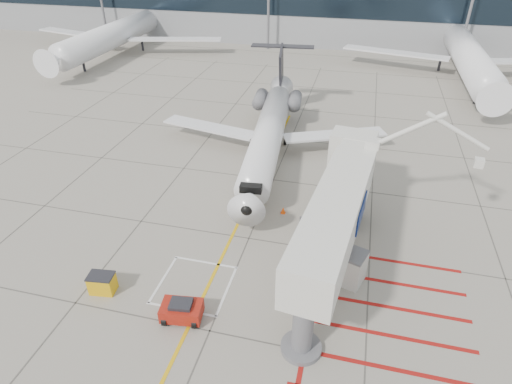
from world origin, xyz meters
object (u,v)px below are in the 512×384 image
(pushback_tug, at_px, (182,310))
(spill_bin, at_px, (102,283))
(regional_jet, at_px, (266,129))
(jet_bridge, at_px, (334,224))

(pushback_tug, distance_m, spill_bin, 5.28)
(regional_jet, distance_m, spill_bin, 17.92)
(spill_bin, bearing_deg, pushback_tug, -15.78)
(regional_jet, bearing_deg, pushback_tug, -97.51)
(regional_jet, relative_size, spill_bin, 19.62)
(regional_jet, bearing_deg, jet_bridge, -66.19)
(jet_bridge, relative_size, pushback_tug, 8.21)
(spill_bin, bearing_deg, jet_bridge, 14.10)
(regional_jet, height_order, pushback_tug, regional_jet)
(jet_bridge, height_order, pushback_tug, jet_bridge)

